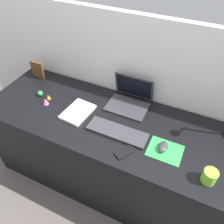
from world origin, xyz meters
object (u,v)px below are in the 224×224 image
Objects in this scene: keyboard at (117,132)px; notebook_pad at (78,112)px; picture_frame at (38,70)px; coffee_mug at (209,176)px; toy_figurine_green at (40,93)px; cell_phone at (125,152)px; mouse at (163,147)px; toy_figurine_pink at (45,101)px; toy_figurine_orange at (48,97)px; laptop at (130,98)px.

notebook_pad is (-0.34, 0.05, 0.00)m from keyboard.
picture_frame is (-0.55, 0.25, 0.06)m from notebook_pad.
coffee_mug is 1.33m from toy_figurine_green.
cell_phone is at bearing -15.36° from toy_figurine_green.
coffee_mug is at bearing -20.60° from mouse.
toy_figurine_pink is at bearing 177.83° from mouse.
mouse is at bearing -2.17° from toy_figurine_pink.
keyboard is 9.27× the size of toy_figurine_green.
mouse reaches higher than notebook_pad.
picture_frame is (-1.20, 0.30, 0.05)m from mouse.
coffee_mug is 2.29× the size of toy_figurine_orange.
picture_frame is at bearing 136.00° from toy_figurine_pink.
toy_figurine_green is (-1.03, 0.10, 0.00)m from mouse.
notebook_pad is at bearing -139.16° from laptop.
toy_figurine_green is at bearing 178.01° from notebook_pad.
laptop is 2.34× the size of cell_phone.
picture_frame is at bearing -178.91° from laptop.
mouse is at bearing -14.00° from picture_frame.
cell_phone is 2.62× the size of toy_figurine_pink.
keyboard is 0.17m from cell_phone.
cell_phone is 0.74m from toy_figurine_pink.
laptop is 0.40m from notebook_pad.
picture_frame is (-1.00, 0.43, 0.07)m from cell_phone.
toy_figurine_green is at bearing 171.06° from coffee_mug.
keyboard is at bearing -8.53° from toy_figurine_orange.
keyboard is 2.73× the size of picture_frame.
toy_figurine_orange is (-0.74, 0.22, 0.01)m from cell_phone.
keyboard is 11.05× the size of toy_figurine_orange.
keyboard reaches higher than cell_phone.
cell_phone is 0.85m from toy_figurine_green.
picture_frame is (-0.85, -0.02, 0.02)m from laptop.
toy_figurine_pink reaches higher than mouse.
toy_figurine_green is 0.90× the size of toy_figurine_pink.
toy_figurine_orange is at bearing 170.69° from coffee_mug.
coffee_mug reaches higher than keyboard.
toy_figurine_green is at bearing 176.73° from toy_figurine_orange.
laptop reaches higher than toy_figurine_pink.
picture_frame is at bearing 141.06° from toy_figurine_orange.
cell_phone is at bearing -49.19° from keyboard.
coffee_mug is 1.22m from toy_figurine_pink.
coffee_mug is at bearing -6.72° from toy_figurine_pink.
keyboard is at bearing -83.19° from laptop.
mouse is (0.35, -0.31, -0.03)m from laptop.
mouse is 0.24m from cell_phone.
picture_frame is 3.07× the size of toy_figurine_pink.
cell_phone is 0.48m from notebook_pad.
toy_figurine_pink is at bearing 176.66° from keyboard.
mouse is 0.40× the size of notebook_pad.
mouse is 1.03m from toy_figurine_green.
toy_figurine_green is (-0.71, 0.10, 0.01)m from keyboard.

